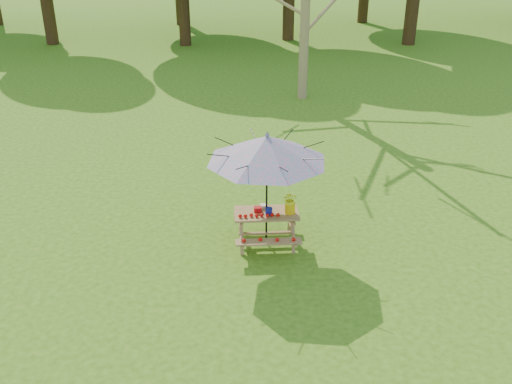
{
  "coord_description": "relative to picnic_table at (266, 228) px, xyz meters",
  "views": [
    {
      "loc": [
        2.19,
        -7.25,
        5.68
      ],
      "look_at": [
        2.77,
        2.12,
        1.1
      ],
      "focal_mm": 40.0,
      "sensor_mm": 36.0,
      "label": 1
    }
  ],
  "objects": [
    {
      "name": "ground",
      "position": [
        -2.96,
        -2.12,
        -0.33
      ],
      "size": [
        120.0,
        120.0,
        0.0
      ],
      "primitive_type": "plane",
      "color": "#366112",
      "rests_on": "ground"
    },
    {
      "name": "tomatoes_row",
      "position": [
        -0.15,
        -0.18,
        0.38
      ],
      "size": [
        0.77,
        0.13,
        0.07
      ],
      "primitive_type": null,
      "color": "red",
      "rests_on": "picnic_table"
    },
    {
      "name": "produce_bins",
      "position": [
        -0.05,
        0.02,
        0.4
      ],
      "size": [
        0.33,
        0.39,
        0.13
      ],
      "color": "#B60E13",
      "rests_on": "picnic_table"
    },
    {
      "name": "picnic_table",
      "position": [
        0.0,
        0.0,
        0.0
      ],
      "size": [
        1.2,
        1.32,
        0.67
      ],
      "color": "#9B6646",
      "rests_on": "ground"
    },
    {
      "name": "patio_umbrella",
      "position": [
        0.0,
        0.0,
        1.62
      ],
      "size": [
        2.65,
        2.65,
        2.25
      ],
      "color": "black",
      "rests_on": "ground"
    },
    {
      "name": "flower_bucket",
      "position": [
        0.44,
        -0.04,
        0.57
      ],
      "size": [
        0.29,
        0.26,
        0.43
      ],
      "color": "yellow",
      "rests_on": "picnic_table"
    }
  ]
}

